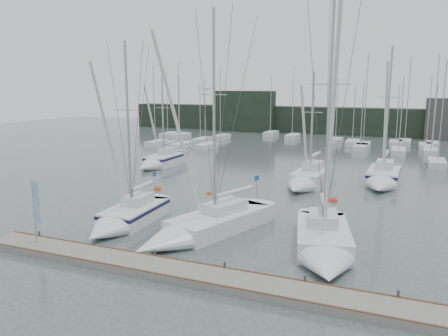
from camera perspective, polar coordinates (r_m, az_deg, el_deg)
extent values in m
plane|color=#404E4D|center=(26.49, -0.59, -9.73)|extent=(160.00, 160.00, 0.00)
cube|color=slate|center=(22.25, -5.78, -13.40)|extent=(24.00, 2.00, 0.40)
cube|color=black|center=(85.64, 15.93, 5.92)|extent=(90.00, 4.00, 5.00)
cube|color=black|center=(88.14, 2.71, 7.43)|extent=(12.00, 3.00, 8.00)
cube|color=silver|center=(74.81, -0.33, 4.01)|extent=(1.80, 4.50, 0.90)
cylinder|color=#9A9CA1|center=(73.86, -0.49, 8.81)|extent=(0.12, 0.12, 11.65)
cube|color=silver|center=(80.62, 6.16, 4.45)|extent=(1.80, 4.50, 0.90)
cylinder|color=#9A9CA1|center=(79.72, 6.14, 8.31)|extent=(0.12, 0.12, 10.01)
cube|color=silver|center=(65.00, 25.37, 1.91)|extent=(1.80, 4.50, 0.90)
cylinder|color=#9A9CA1|center=(63.92, 25.88, 7.74)|extent=(0.12, 0.12, 12.40)
cube|color=silver|center=(70.56, -2.92, 3.58)|extent=(1.80, 4.50, 0.90)
cylinder|color=#9A9CA1|center=(69.66, -3.14, 7.41)|extent=(0.12, 0.12, 8.61)
cube|color=silver|center=(71.97, 21.51, 2.98)|extent=(1.80, 4.50, 0.90)
cylinder|color=#9A9CA1|center=(71.04, 21.76, 6.66)|extent=(0.12, 0.12, 8.44)
cube|color=silver|center=(63.58, 21.83, 2.00)|extent=(1.80, 4.50, 0.90)
cylinder|color=#9A9CA1|center=(62.56, 22.16, 6.59)|extent=(0.12, 0.12, 9.37)
cube|color=silver|center=(76.82, 8.96, 4.06)|extent=(1.80, 4.50, 0.90)
cylinder|color=#9A9CA1|center=(75.86, 9.01, 8.66)|extent=(0.12, 0.12, 11.45)
cube|color=silver|center=(65.54, 17.39, 2.53)|extent=(1.80, 4.50, 0.90)
cylinder|color=#9A9CA1|center=(64.56, 17.60, 6.80)|extent=(0.12, 0.12, 8.94)
cube|color=silver|center=(67.99, 17.74, 2.80)|extent=(1.80, 4.50, 0.90)
cylinder|color=#9A9CA1|center=(66.93, 18.05, 8.60)|extent=(0.12, 0.12, 12.90)
cube|color=silver|center=(72.54, 25.55, 2.72)|extent=(1.80, 4.50, 0.90)
cylinder|color=#9A9CA1|center=(71.60, 25.89, 6.54)|extent=(0.12, 0.12, 8.85)
cube|color=silver|center=(64.11, -2.28, 2.84)|extent=(1.80, 4.50, 0.90)
cylinder|color=#9A9CA1|center=(63.14, -2.51, 7.35)|extent=(0.12, 0.12, 9.26)
cube|color=silver|center=(72.21, 14.40, 3.42)|extent=(1.80, 4.50, 0.90)
cylinder|color=#9A9CA1|center=(71.26, 14.54, 7.49)|extent=(0.12, 0.12, 9.44)
cube|color=silver|center=(69.91, 24.85, 2.51)|extent=(1.80, 4.50, 0.90)
cylinder|color=#9A9CA1|center=(68.93, 25.22, 6.87)|extent=(0.12, 0.12, 9.82)
cube|color=silver|center=(55.74, 26.05, 0.51)|extent=(1.80, 4.50, 0.90)
cylinder|color=#9A9CA1|center=(54.60, 26.61, 6.62)|extent=(0.12, 0.12, 11.08)
cube|color=silver|center=(79.04, -7.16, 4.30)|extent=(1.80, 4.50, 0.90)
cylinder|color=#9A9CA1|center=(78.16, -7.44, 8.43)|extent=(0.12, 0.12, 10.54)
cube|color=silver|center=(70.52, 16.45, 3.14)|extent=(1.80, 4.50, 0.90)
cylinder|color=#9A9CA1|center=(69.58, 16.61, 6.88)|extent=(0.12, 0.12, 8.38)
cube|color=silver|center=(77.52, -5.63, 4.20)|extent=(1.80, 4.50, 0.90)
cylinder|color=#9A9CA1|center=(76.60, -5.90, 9.07)|extent=(0.12, 0.12, 12.31)
cube|color=silver|center=(73.78, 22.51, 3.08)|extent=(1.80, 4.50, 0.90)
cylinder|color=#9A9CA1|center=(72.76, 22.89, 8.31)|extent=(0.12, 0.12, 12.63)
cube|color=silver|center=(65.11, -5.63, 2.92)|extent=(1.80, 4.50, 0.90)
cylinder|color=#9A9CA1|center=(64.14, -5.93, 7.70)|extent=(0.12, 0.12, 10.01)
cube|color=silver|center=(67.79, -8.72, 3.17)|extent=(1.80, 4.50, 0.90)
cylinder|color=#9A9CA1|center=(66.82, -9.10, 8.50)|extent=(0.12, 0.12, 11.76)
cube|color=silver|center=(31.03, -11.56, -6.04)|extent=(2.92, 5.66, 1.37)
cone|color=silver|center=(27.90, -15.77, -8.18)|extent=(2.76, 2.50, 2.65)
cube|color=silver|center=(31.13, -11.19, -4.04)|extent=(1.57, 2.28, 0.64)
cylinder|color=#9A9CA1|center=(29.51, -12.41, 5.28)|extent=(0.16, 0.16, 10.96)
cylinder|color=silver|center=(31.48, -10.65, -2.32)|extent=(0.39, 2.71, 0.26)
cube|color=#10123B|center=(30.90, -11.59, -5.23)|extent=(2.94, 5.68, 0.23)
cube|color=#1A4B91|center=(32.94, -9.08, -0.79)|extent=(0.04, 0.49, 0.33)
cube|color=silver|center=(28.69, -0.53, -7.20)|extent=(5.27, 7.95, 1.40)
cone|color=silver|center=(25.28, -8.73, -9.88)|extent=(3.87, 3.97, 2.98)
cube|color=silver|center=(28.72, 0.10, -5.04)|extent=(2.53, 3.33, 0.65)
cylinder|color=#9A9CA1|center=(26.95, -1.32, 6.89)|extent=(0.17, 0.17, 12.66)
cylinder|color=silver|center=(29.24, 1.41, -3.05)|extent=(1.45, 3.48, 0.26)
cube|color=#1A4B91|center=(30.94, 4.31, -1.32)|extent=(0.19, 0.48, 0.34)
cube|color=silver|center=(26.47, 12.78, -9.01)|extent=(4.23, 6.62, 1.48)
cone|color=silver|center=(22.41, 13.35, -12.78)|extent=(3.46, 3.21, 2.95)
cube|color=silver|center=(26.60, 12.83, -6.45)|extent=(2.12, 2.74, 0.69)
cylinder|color=#9A9CA1|center=(24.53, 13.58, 7.42)|extent=(0.18, 0.18, 13.58)
cylinder|color=silver|center=(27.05, 12.83, -4.20)|extent=(0.93, 2.98, 0.28)
cube|color=maroon|center=(28.89, 12.67, -2.12)|extent=(0.14, 0.52, 0.35)
cube|color=silver|center=(51.64, -7.60, 0.92)|extent=(2.71, 5.83, 1.56)
cone|color=silver|center=(48.21, -10.13, 0.14)|extent=(2.65, 2.53, 2.60)
cube|color=silver|center=(51.90, -7.34, 2.26)|extent=(1.47, 2.34, 0.73)
cylinder|color=#9A9CA1|center=(50.64, -8.00, 6.79)|extent=(0.19, 0.19, 9.08)
cylinder|color=silver|center=(52.31, -7.01, 3.38)|extent=(0.34, 2.83, 0.29)
cube|color=#10123B|center=(51.55, -7.62, 1.49)|extent=(2.73, 5.85, 0.26)
cube|color=silver|center=(42.19, 11.31, -1.41)|extent=(3.13, 6.06, 1.64)
cone|color=silver|center=(38.29, 9.55, -2.60)|extent=(2.84, 2.73, 2.63)
cube|color=silver|center=(42.47, 11.58, 0.32)|extent=(1.64, 2.46, 0.77)
cylinder|color=#9A9CA1|center=(41.00, 11.43, 5.87)|extent=(0.20, 0.20, 9.15)
cylinder|color=silver|center=(42.90, 11.86, 1.75)|extent=(0.56, 2.87, 0.31)
cube|color=silver|center=(44.91, 20.13, -1.14)|extent=(2.97, 6.42, 1.60)
cone|color=silver|center=(40.49, 19.63, -2.37)|extent=(2.86, 2.80, 2.77)
cube|color=silver|center=(45.22, 20.28, 0.44)|extent=(1.60, 2.58, 0.75)
cylinder|color=#9A9CA1|center=(43.64, 20.64, 7.17)|extent=(0.19, 0.19, 11.47)
cylinder|color=silver|center=(45.79, 20.42, 1.78)|extent=(0.40, 3.11, 0.30)
cube|color=#10123B|center=(44.81, 20.17, -0.47)|extent=(2.99, 6.44, 0.27)
sphere|color=red|center=(37.76, -1.96, -3.41)|extent=(0.43, 0.43, 0.43)
sphere|color=red|center=(36.64, 14.08, -4.19)|extent=(0.67, 0.67, 0.67)
sphere|color=red|center=(39.76, -8.65, -2.80)|extent=(0.66, 0.66, 0.66)
cylinder|color=#9A9CA1|center=(27.12, -23.54, -5.16)|extent=(0.07, 0.07, 3.71)
cube|color=blue|center=(26.77, -23.24, -4.17)|extent=(0.49, 0.07, 2.47)
ellipsoid|color=white|center=(26.42, -2.32, 10.36)|extent=(0.26, 0.47, 0.21)
cube|color=#93969B|center=(26.56, -2.87, 10.40)|extent=(0.47, 0.18, 0.11)
cube|color=#93969B|center=(26.28, -1.77, 10.40)|extent=(0.47, 0.18, 0.11)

